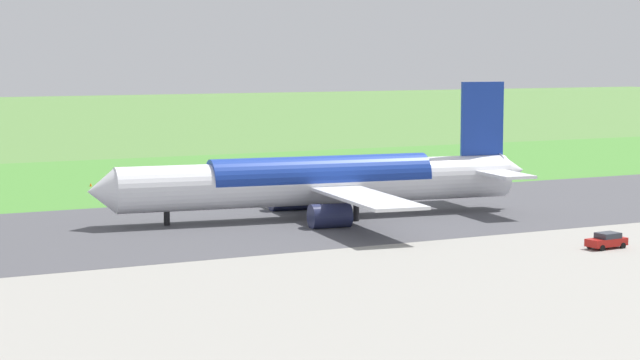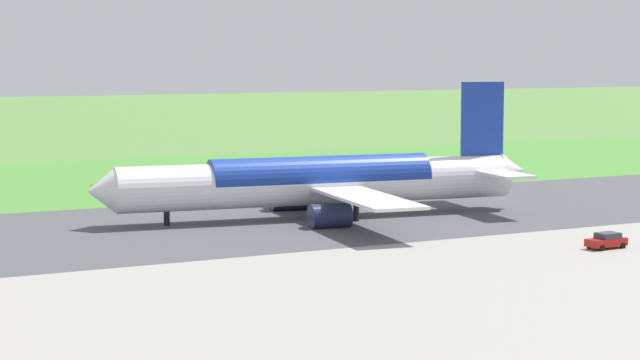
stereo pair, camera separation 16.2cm
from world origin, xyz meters
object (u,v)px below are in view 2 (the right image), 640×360
no_stopping_sign (115,177)px  traffic_cone_orange (91,185)px  airliner_main (323,181)px  service_car_ops (607,241)px

no_stopping_sign → traffic_cone_orange: (3.07, -1.68, -1.15)m
airliner_main → traffic_cone_orange: size_ratio=98.38×
no_stopping_sign → service_car_ops: bearing=110.9°
no_stopping_sign → traffic_cone_orange: bearing=-28.7°
airliner_main → no_stopping_sign: airliner_main is taller
airliner_main → traffic_cone_orange: bearing=-70.0°
service_car_ops → airliner_main: bearing=-64.2°
traffic_cone_orange → service_car_ops: bearing=112.5°
no_stopping_sign → airliner_main: bearing=107.0°
service_car_ops → traffic_cone_orange: (31.18, -75.12, -0.57)m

